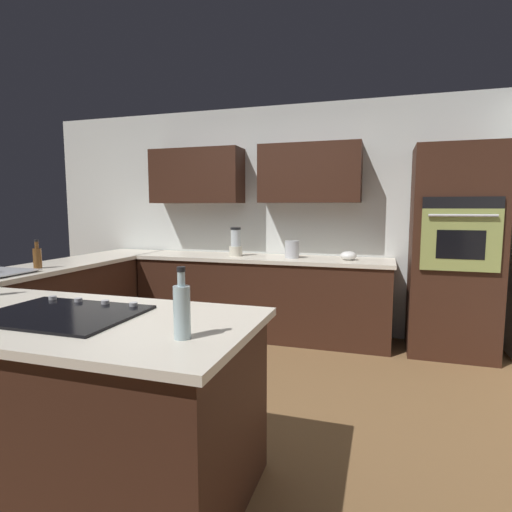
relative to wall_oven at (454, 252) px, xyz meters
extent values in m
plane|color=brown|center=(1.85, 1.72, -1.02)|extent=(14.00, 14.00, 0.00)
cube|color=silver|center=(1.85, -0.38, 0.28)|extent=(6.00, 0.10, 2.60)
cube|color=#381E14|center=(1.45, -0.16, 0.80)|extent=(1.10, 0.34, 0.63)
cube|color=#381E14|center=(2.80, -0.16, 0.80)|extent=(1.10, 0.34, 0.63)
cube|color=#381E14|center=(1.95, 0.00, -0.59)|extent=(2.80, 0.60, 0.86)
cube|color=silver|center=(1.95, 0.00, -0.14)|extent=(2.84, 0.64, 0.04)
cube|color=#381E14|center=(3.67, 1.17, -0.59)|extent=(0.60, 2.90, 0.86)
cube|color=silver|center=(3.67, 1.17, -0.14)|extent=(0.64, 2.94, 0.04)
cube|color=#381E14|center=(2.21, 2.70, -0.59)|extent=(1.92, 0.88, 0.86)
cube|color=silver|center=(2.21, 2.70, -0.14)|extent=(2.00, 0.96, 0.04)
cube|color=#381E14|center=(0.00, 0.00, 0.00)|extent=(0.80, 0.60, 2.03)
cube|color=#939E51|center=(0.00, 0.31, 0.14)|extent=(0.66, 0.03, 0.56)
cube|color=black|center=(0.00, 0.32, 0.10)|extent=(0.40, 0.01, 0.26)
cube|color=black|center=(0.00, 0.31, 0.47)|extent=(0.66, 0.02, 0.11)
cylinder|color=silver|center=(0.00, 0.35, 0.36)|extent=(0.56, 0.02, 0.02)
cube|color=#515456|center=(3.67, 1.75, -0.11)|extent=(0.40, 0.30, 0.02)
cube|color=black|center=(2.21, 2.70, -0.11)|extent=(0.76, 0.56, 0.01)
cylinder|color=#B2B2B7|center=(1.94, 2.47, -0.09)|extent=(0.04, 0.04, 0.02)
cylinder|color=#B2B2B7|center=(2.12, 2.47, -0.09)|extent=(0.04, 0.04, 0.02)
cylinder|color=#B2B2B7|center=(2.30, 2.47, -0.09)|extent=(0.04, 0.04, 0.02)
cylinder|color=#B2B2B7|center=(2.48, 2.47, -0.09)|extent=(0.04, 0.04, 0.02)
cylinder|color=beige|center=(2.25, 0.01, -0.06)|extent=(0.15, 0.15, 0.11)
cylinder|color=silver|center=(2.25, 0.01, 0.09)|extent=(0.11, 0.11, 0.19)
cylinder|color=black|center=(2.25, 0.01, 0.19)|extent=(0.12, 0.12, 0.03)
ellipsoid|color=white|center=(1.00, 0.01, -0.07)|extent=(0.17, 0.17, 0.09)
cylinder|color=#B7BABF|center=(1.60, 0.01, -0.02)|extent=(0.16, 0.16, 0.19)
cylinder|color=brown|center=(3.62, 1.44, -0.03)|extent=(0.07, 0.07, 0.18)
cylinder|color=brown|center=(3.62, 1.44, 0.09)|extent=(0.03, 0.03, 0.06)
cylinder|color=black|center=(3.62, 1.44, 0.13)|extent=(0.04, 0.04, 0.02)
cylinder|color=silver|center=(1.45, 2.85, -0.01)|extent=(0.07, 0.07, 0.22)
cylinder|color=silver|center=(1.45, 2.85, 0.13)|extent=(0.03, 0.03, 0.06)
cylinder|color=black|center=(1.45, 2.85, 0.17)|extent=(0.04, 0.04, 0.02)
camera|label=1|loc=(0.66, 4.35, 0.42)|focal=28.82mm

